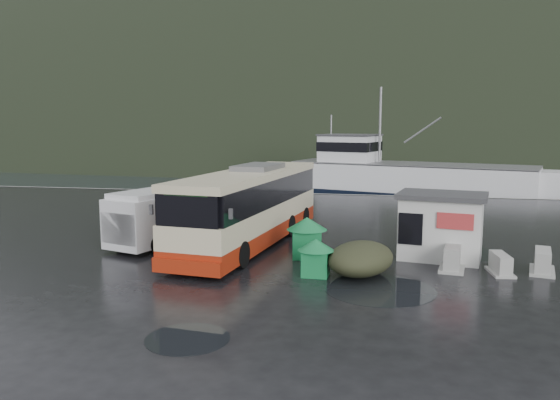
% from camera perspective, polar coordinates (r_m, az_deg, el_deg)
% --- Properties ---
extents(ground, '(160.00, 160.00, 0.00)m').
position_cam_1_polar(ground, '(21.88, -1.78, -6.03)').
color(ground, black).
rests_on(ground, ground).
extents(harbor_water, '(300.00, 180.00, 0.02)m').
position_cam_1_polar(harbor_water, '(130.90, 8.75, 5.61)').
color(harbor_water, black).
rests_on(harbor_water, ground).
extents(quay_edge, '(160.00, 0.60, 1.50)m').
position_cam_1_polar(quay_edge, '(41.32, 4.23, 0.62)').
color(quay_edge, '#999993').
rests_on(quay_edge, ground).
extents(headland, '(780.00, 540.00, 570.00)m').
position_cam_1_polar(headland, '(270.82, 11.96, 6.74)').
color(headland, black).
rests_on(headland, ground).
extents(coach_bus, '(4.61, 12.59, 3.48)m').
position_cam_1_polar(coach_bus, '(24.45, -3.04, -4.53)').
color(coach_bus, beige).
rests_on(coach_bus, ground).
extents(white_van, '(3.81, 6.28, 2.48)m').
position_cam_1_polar(white_van, '(25.03, -11.71, -4.39)').
color(white_van, silver).
rests_on(white_van, ground).
extents(waste_bin_left, '(0.97, 0.97, 1.31)m').
position_cam_1_polar(waste_bin_left, '(19.41, 3.75, -7.87)').
color(waste_bin_left, '#14763C').
rests_on(waste_bin_left, ground).
extents(waste_bin_right, '(1.32, 1.32, 1.62)m').
position_cam_1_polar(waste_bin_right, '(21.94, 2.80, -5.99)').
color(waste_bin_right, '#14763C').
rests_on(waste_bin_right, ground).
extents(dome_tent, '(3.05, 3.56, 1.18)m').
position_cam_1_polar(dome_tent, '(19.65, 8.39, -7.74)').
color(dome_tent, '#2D301C').
rests_on(dome_tent, ground).
extents(ticket_kiosk, '(3.77, 3.15, 2.61)m').
position_cam_1_polar(ticket_kiosk, '(22.68, 16.35, -5.85)').
color(ticket_kiosk, silver).
rests_on(ticket_kiosk, ground).
extents(jersey_barrier_a, '(1.15, 1.86, 0.87)m').
position_cam_1_polar(jersey_barrier_a, '(21.16, 17.53, -6.89)').
color(jersey_barrier_a, '#999993').
rests_on(jersey_barrier_a, ground).
extents(jersey_barrier_b, '(1.20, 1.80, 0.82)m').
position_cam_1_polar(jersey_barrier_b, '(21.89, 25.68, -6.82)').
color(jersey_barrier_b, '#999993').
rests_on(jersey_barrier_b, ground).
extents(jersey_barrier_c, '(0.86, 1.50, 0.72)m').
position_cam_1_polar(jersey_barrier_c, '(21.12, 21.99, -7.13)').
color(jersey_barrier_c, '#999993').
rests_on(jersey_barrier_c, ground).
extents(fishing_trawler, '(24.99, 12.56, 9.81)m').
position_cam_1_polar(fishing_trawler, '(49.27, 13.39, 1.62)').
color(fishing_trawler, silver).
rests_on(fishing_trawler, ground).
extents(puddles, '(10.89, 12.95, 0.01)m').
position_cam_1_polar(puddles, '(18.63, 10.94, -8.67)').
color(puddles, black).
rests_on(puddles, ground).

